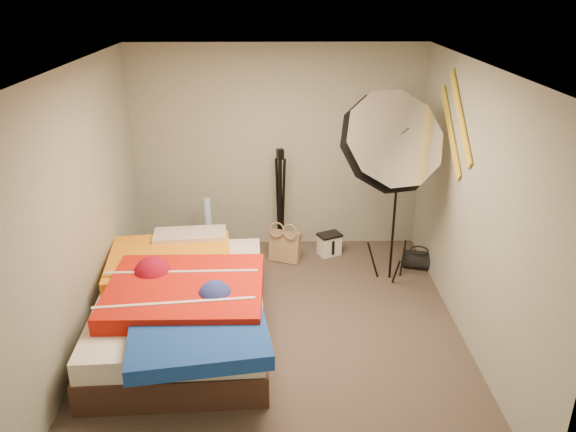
{
  "coord_description": "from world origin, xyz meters",
  "views": [
    {
      "loc": [
        -0.01,
        -4.61,
        3.14
      ],
      "look_at": [
        0.1,
        0.6,
        0.95
      ],
      "focal_mm": 35.0,
      "sensor_mm": 36.0,
      "label": 1
    }
  ],
  "objects_px": {
    "wrapping_roll": "(209,230)",
    "camera_case": "(329,245)",
    "bed": "(184,304)",
    "camera_tripod": "(280,195)",
    "tote_bag": "(285,247)",
    "duffel_bag": "(418,260)",
    "photo_umbrella": "(389,143)"
  },
  "relations": [
    {
      "from": "tote_bag",
      "to": "bed",
      "type": "height_order",
      "value": "bed"
    },
    {
      "from": "wrapping_roll",
      "to": "camera_case",
      "type": "distance_m",
      "value": 1.49
    },
    {
      "from": "duffel_bag",
      "to": "camera_tripod",
      "type": "bearing_deg",
      "value": -179.94
    },
    {
      "from": "duffel_bag",
      "to": "bed",
      "type": "xyz_separation_m",
      "value": [
        -2.55,
        -1.28,
        0.22
      ]
    },
    {
      "from": "tote_bag",
      "to": "bed",
      "type": "relative_size",
      "value": 0.15
    },
    {
      "from": "camera_case",
      "to": "duffel_bag",
      "type": "relative_size",
      "value": 0.72
    },
    {
      "from": "camera_case",
      "to": "tote_bag",
      "type": "bearing_deg",
      "value": 171.42
    },
    {
      "from": "camera_case",
      "to": "photo_umbrella",
      "type": "xyz_separation_m",
      "value": [
        0.49,
        -0.78,
        1.5
      ]
    },
    {
      "from": "photo_umbrella",
      "to": "camera_tripod",
      "type": "distance_m",
      "value": 1.64
    },
    {
      "from": "duffel_bag",
      "to": "wrapping_roll",
      "type": "bearing_deg",
      "value": -169.99
    },
    {
      "from": "bed",
      "to": "camera_case",
      "type": "bearing_deg",
      "value": 47.47
    },
    {
      "from": "wrapping_roll",
      "to": "bed",
      "type": "xyz_separation_m",
      "value": [
        -0.07,
        -1.56,
        -0.07
      ]
    },
    {
      "from": "camera_case",
      "to": "duffel_bag",
      "type": "height_order",
      "value": "camera_case"
    },
    {
      "from": "wrapping_roll",
      "to": "camera_tripod",
      "type": "xyz_separation_m",
      "value": [
        0.86,
        0.2,
        0.37
      ]
    },
    {
      "from": "duffel_bag",
      "to": "bed",
      "type": "distance_m",
      "value": 2.86
    },
    {
      "from": "duffel_bag",
      "to": "camera_case",
      "type": "bearing_deg",
      "value": 175.76
    },
    {
      "from": "wrapping_roll",
      "to": "duffel_bag",
      "type": "height_order",
      "value": "wrapping_roll"
    },
    {
      "from": "wrapping_roll",
      "to": "camera_case",
      "type": "relative_size",
      "value": 3.06
    },
    {
      "from": "wrapping_roll",
      "to": "camera_tripod",
      "type": "height_order",
      "value": "camera_tripod"
    },
    {
      "from": "tote_bag",
      "to": "camera_case",
      "type": "height_order",
      "value": "tote_bag"
    },
    {
      "from": "tote_bag",
      "to": "camera_case",
      "type": "bearing_deg",
      "value": 38.01
    },
    {
      "from": "tote_bag",
      "to": "camera_tripod",
      "type": "bearing_deg",
      "value": 123.45
    },
    {
      "from": "camera_case",
      "to": "duffel_bag",
      "type": "bearing_deg",
      "value": -45.23
    },
    {
      "from": "tote_bag",
      "to": "photo_umbrella",
      "type": "distance_m",
      "value": 1.88
    },
    {
      "from": "wrapping_roll",
      "to": "camera_case",
      "type": "height_order",
      "value": "wrapping_roll"
    },
    {
      "from": "wrapping_roll",
      "to": "duffel_bag",
      "type": "bearing_deg",
      "value": -6.47
    },
    {
      "from": "tote_bag",
      "to": "photo_umbrella",
      "type": "relative_size",
      "value": 0.16
    },
    {
      "from": "tote_bag",
      "to": "wrapping_roll",
      "type": "xyz_separation_m",
      "value": [
        -0.91,
        0.05,
        0.2
      ]
    },
    {
      "from": "photo_umbrella",
      "to": "tote_bag",
      "type": "bearing_deg",
      "value": 149.27
    },
    {
      "from": "camera_case",
      "to": "camera_tripod",
      "type": "distance_m",
      "value": 0.88
    },
    {
      "from": "bed",
      "to": "photo_umbrella",
      "type": "height_order",
      "value": "photo_umbrella"
    },
    {
      "from": "wrapping_roll",
      "to": "bed",
      "type": "height_order",
      "value": "wrapping_roll"
    }
  ]
}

